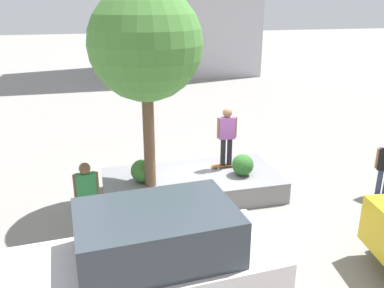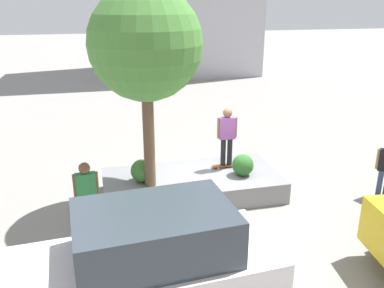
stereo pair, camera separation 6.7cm
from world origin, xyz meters
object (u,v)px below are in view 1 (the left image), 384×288
at_px(plaza_tree, 146,45).
at_px(skateboarder, 227,133).
at_px(skateboard, 226,165).
at_px(police_car, 148,267).
at_px(bystander_watching, 87,192).
at_px(planter_ledge, 192,185).

relative_size(plaza_tree, skateboarder, 2.94).
bearing_deg(skateboard, police_car, 58.13).
relative_size(skateboard, bystander_watching, 0.49).
height_order(skateboarder, bystander_watching, skateboarder).
height_order(skateboard, bystander_watching, bystander_watching).
relative_size(planter_ledge, skateboard, 5.83).
xyz_separation_m(skateboard, police_car, (2.87, 4.61, 0.39)).
bearing_deg(skateboard, planter_ledge, 17.39).
bearing_deg(planter_ledge, police_car, 67.21).
height_order(planter_ledge, skateboarder, skateboarder).
relative_size(skateboarder, bystander_watching, 0.99).
bearing_deg(plaza_tree, planter_ledge, -164.51).
xyz_separation_m(plaza_tree, skateboarder, (-2.24, -0.66, -2.47)).
bearing_deg(planter_ledge, skateboard, -162.61).
relative_size(planter_ledge, plaza_tree, 0.97).
height_order(plaza_tree, skateboard, plaza_tree).
bearing_deg(skateboarder, planter_ledge, 17.39).
xyz_separation_m(skateboarder, police_car, (2.87, 4.61, -0.57)).
xyz_separation_m(plaza_tree, bystander_watching, (1.56, 0.79, -3.12)).
xyz_separation_m(planter_ledge, plaza_tree, (1.17, 0.32, 3.78)).
bearing_deg(bystander_watching, skateboard, -159.16).
bearing_deg(skateboarder, skateboard, 0.00).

